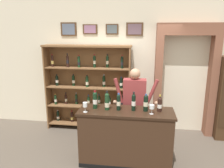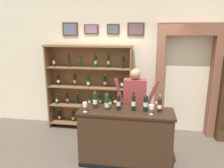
# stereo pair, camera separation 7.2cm
# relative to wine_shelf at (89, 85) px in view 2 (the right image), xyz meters

# --- Properties ---
(ground_plane) EXTENTS (14.00, 14.00, 0.02)m
(ground_plane) POSITION_rel_wine_shelf_xyz_m (0.82, -1.36, -1.10)
(ground_plane) COLOR brown
(back_wall) EXTENTS (12.00, 0.19, 3.22)m
(back_wall) POSITION_rel_wine_shelf_xyz_m (0.82, 0.27, 0.53)
(back_wall) COLOR beige
(back_wall) RESTS_ON ground
(wine_shelf) EXTENTS (2.06, 0.38, 2.05)m
(wine_shelf) POSITION_rel_wine_shelf_xyz_m (0.00, 0.00, 0.00)
(wine_shelf) COLOR brown
(wine_shelf) RESTS_ON ground
(archway_doorway) EXTENTS (1.35, 0.45, 2.53)m
(archway_doorway) POSITION_rel_wine_shelf_xyz_m (2.24, 0.15, 0.33)
(archway_doorway) COLOR brown
(archway_doorway) RESTS_ON ground
(tasting_counter) EXTENTS (1.67, 0.58, 1.02)m
(tasting_counter) POSITION_rel_wine_shelf_xyz_m (1.01, -1.36, -0.58)
(tasting_counter) COLOR #382316
(tasting_counter) RESTS_ON ground
(shopkeeper) EXTENTS (0.90, 0.22, 1.67)m
(shopkeeper) POSITION_rel_wine_shelf_xyz_m (1.14, -0.80, -0.05)
(shopkeeper) COLOR #2D3347
(shopkeeper) RESTS_ON ground
(tasting_bottle_super_tuscan) EXTENTS (0.08, 0.08, 0.33)m
(tasting_bottle_super_tuscan) POSITION_rel_wine_shelf_xyz_m (0.46, -1.32, 0.09)
(tasting_bottle_super_tuscan) COLOR black
(tasting_bottle_super_tuscan) RESTS_ON tasting_counter
(tasting_bottle_grappa) EXTENTS (0.08, 0.08, 0.34)m
(tasting_bottle_grappa) POSITION_rel_wine_shelf_xyz_m (0.68, -1.35, 0.08)
(tasting_bottle_grappa) COLOR #19381E
(tasting_bottle_grappa) RESTS_ON tasting_counter
(tasting_bottle_riserva) EXTENTS (0.07, 0.07, 0.31)m
(tasting_bottle_riserva) POSITION_rel_wine_shelf_xyz_m (0.88, -1.35, 0.08)
(tasting_bottle_riserva) COLOR black
(tasting_bottle_riserva) RESTS_ON tasting_counter
(tasting_bottle_vin_santo) EXTENTS (0.07, 0.07, 0.34)m
(tasting_bottle_vin_santo) POSITION_rel_wine_shelf_xyz_m (1.14, -1.34, 0.09)
(tasting_bottle_vin_santo) COLOR black
(tasting_bottle_vin_santo) RESTS_ON tasting_counter
(tasting_bottle_chianti) EXTENTS (0.08, 0.08, 0.31)m
(tasting_bottle_chianti) POSITION_rel_wine_shelf_xyz_m (1.35, -1.34, 0.08)
(tasting_bottle_chianti) COLOR black
(tasting_bottle_chianti) RESTS_ON tasting_counter
(tasting_bottle_bianco) EXTENTS (0.08, 0.08, 0.30)m
(tasting_bottle_bianco) POSITION_rel_wine_shelf_xyz_m (1.59, -1.32, 0.06)
(tasting_bottle_bianco) COLOR black
(tasting_bottle_bianco) RESTS_ON tasting_counter
(wine_glass_left) EXTENTS (0.08, 0.08, 0.16)m
(wine_glass_left) POSITION_rel_wine_shelf_xyz_m (1.45, -1.46, 0.05)
(wine_glass_left) COLOR silver
(wine_glass_left) RESTS_ON tasting_counter
(wine_glass_spare) EXTENTS (0.07, 0.07, 0.17)m
(wine_glass_spare) POSITION_rel_wine_shelf_xyz_m (0.33, -1.53, 0.05)
(wine_glass_spare) COLOR silver
(wine_glass_spare) RESTS_ON tasting_counter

